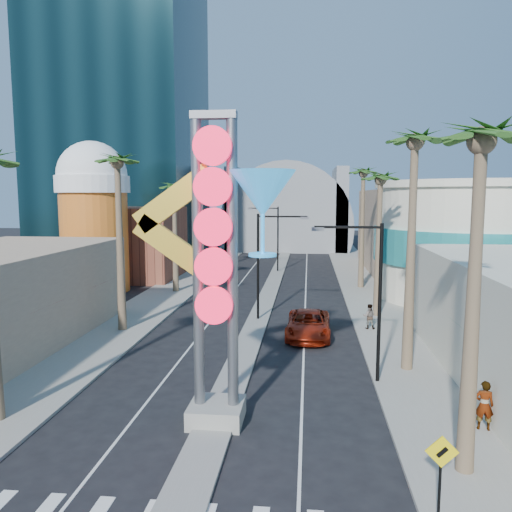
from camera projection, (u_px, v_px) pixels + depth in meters
The scene contains 25 objects.
ground at pixel (201, 459), 17.71m from camera, with size 240.00×240.00×0.00m, color black.
sidewalk_west at pixel (184, 283), 53.24m from camera, with size 5.00×100.00×0.15m, color gray.
sidewalk_east at pixel (364, 286), 51.26m from camera, with size 5.00×100.00×0.15m, color gray.
median at pixel (274, 280), 55.21m from camera, with size 1.60×84.00×0.15m, color gray.
hotel_tower at pixel (122, 81), 68.33m from camera, with size 20.00×20.00×50.00m, color black.
brick_filler_west at pixel (134, 243), 56.41m from camera, with size 10.00×10.00×8.00m, color brown.
filler_east at pixel (407, 230), 62.83m from camera, with size 10.00×20.00×10.00m, color tan.
beer_mug at pixel (94, 211), 48.15m from camera, with size 7.00×7.00×14.50m.
turquoise_building at pixel (468, 241), 44.82m from camera, with size 16.60×16.60×10.60m.
canopy at pixel (288, 224), 88.27m from camera, with size 22.00×16.00×22.00m.
neon_sign at pixel (235, 247), 19.67m from camera, with size 6.53×2.60×12.55m.
ped_sign at pixel (441, 467), 13.72m from camera, with size 0.92×0.12×2.66m.
streetlight_0 at pixel (265, 256), 36.81m from camera, with size 3.79×0.25×8.00m.
streetlight_1 at pixel (273, 232), 60.62m from camera, with size 3.79×0.25×8.00m.
streetlight_2 at pixel (370, 288), 24.32m from camera, with size 3.45×0.25×8.00m.
palm_1 at pixel (118, 173), 33.14m from camera, with size 2.40×2.40×12.70m.
palm_2 at pixel (174, 194), 47.12m from camera, with size 2.40×2.40×11.20m.
palm_3 at pixel (201, 194), 58.97m from camera, with size 2.40×2.40×11.20m.
palm_4 at pixel (481, 161), 15.52m from camera, with size 2.40×2.40×12.20m.
palm_5 at pixel (414, 157), 25.29m from camera, with size 2.40×2.40×13.20m.
palm_6 at pixel (380, 187), 37.30m from camera, with size 2.40×2.40×11.70m.
palm_7 at pixel (363, 180), 49.04m from camera, with size 2.40×2.40×12.70m.
red_pickup at pixel (308, 324), 32.97m from camera, with size 2.83×6.14×1.71m, color #A4220C.
pedestrian_a at pixel (484, 405), 19.55m from camera, with size 0.72×0.47×1.98m, color gray.
pedestrian_b at pixel (369, 316), 34.47m from camera, with size 0.84×0.66×1.73m, color gray.
Camera 1 is at (3.69, -16.41, 9.31)m, focal length 35.00 mm.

